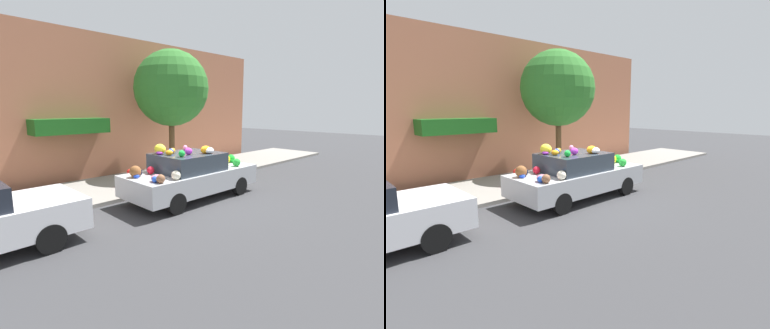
{
  "view_description": "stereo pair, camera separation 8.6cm",
  "coord_description": "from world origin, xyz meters",
  "views": [
    {
      "loc": [
        -6.4,
        -6.73,
        2.81
      ],
      "look_at": [
        0.0,
        -0.05,
        1.08
      ],
      "focal_mm": 28.0,
      "sensor_mm": 36.0,
      "label": 1
    },
    {
      "loc": [
        -6.34,
        -6.79,
        2.81
      ],
      "look_at": [
        0.0,
        -0.05,
        1.08
      ],
      "focal_mm": 28.0,
      "sensor_mm": 36.0,
      "label": 2
    }
  ],
  "objects": [
    {
      "name": "building_facade",
      "position": [
        -0.08,
        4.93,
        2.85
      ],
      "size": [
        18.0,
        1.2,
        5.76
      ],
      "color": "#B26B4C",
      "rests_on": "ground"
    },
    {
      "name": "art_car",
      "position": [
        -0.06,
        -0.05,
        0.76
      ],
      "size": [
        4.44,
        1.88,
        1.76
      ],
      "rotation": [
        0.0,
        0.0,
        -0.0
      ],
      "color": "#B7BABF",
      "rests_on": "ground"
    },
    {
      "name": "ground_plane",
      "position": [
        0.0,
        0.0,
        0.0
      ],
      "size": [
        60.0,
        60.0,
        0.0
      ],
      "primitive_type": "plane",
      "color": "#38383A"
    },
    {
      "name": "sidewalk_curb",
      "position": [
        0.0,
        2.7,
        0.06
      ],
      "size": [
        24.0,
        3.2,
        0.12
      ],
      "color": "gray",
      "rests_on": "ground"
    },
    {
      "name": "fire_hydrant",
      "position": [
        -1.15,
        1.79,
        0.46
      ],
      "size": [
        0.2,
        0.2,
        0.7
      ],
      "color": "red",
      "rests_on": "sidewalk_curb"
    },
    {
      "name": "street_tree",
      "position": [
        1.71,
        2.98,
        3.62
      ],
      "size": [
        3.08,
        3.08,
        5.05
      ],
      "color": "brown",
      "rests_on": "sidewalk_curb"
    }
  ]
}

